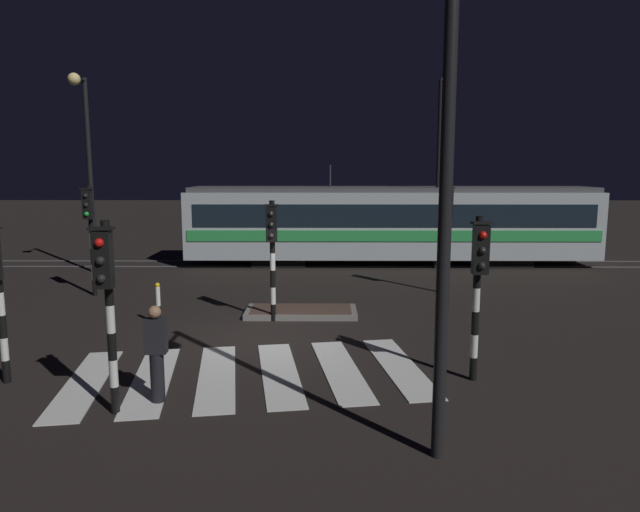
# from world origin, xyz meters

# --- Properties ---
(ground_plane) EXTENTS (120.00, 120.00, 0.00)m
(ground_plane) POSITION_xyz_m (0.00, 0.00, 0.00)
(ground_plane) COLOR black
(rail_near) EXTENTS (80.00, 0.12, 0.03)m
(rail_near) POSITION_xyz_m (0.00, 10.04, 0.01)
(rail_near) COLOR #59595E
(rail_near) RESTS_ON ground
(rail_far) EXTENTS (80.00, 0.12, 0.03)m
(rail_far) POSITION_xyz_m (0.00, 11.47, 0.01)
(rail_far) COLOR #59595E
(rail_far) RESTS_ON ground
(crosswalk_zebra) EXTENTS (7.28, 4.62, 0.02)m
(crosswalk_zebra) POSITION_xyz_m (0.00, -2.38, 0.01)
(crosswalk_zebra) COLOR silver
(crosswalk_zebra) RESTS_ON ground
(traffic_island) EXTENTS (3.05, 1.34, 0.18)m
(traffic_island) POSITION_xyz_m (0.85, 2.27, 0.09)
(traffic_island) COLOR slate
(traffic_island) RESTS_ON ground
(traffic_light_corner_far_right) EXTENTS (0.36, 0.42, 3.51)m
(traffic_light_corner_far_right) POSITION_xyz_m (5.38, 5.03, 2.32)
(traffic_light_corner_far_right) COLOR black
(traffic_light_corner_far_right) RESTS_ON ground
(traffic_light_median_centre) EXTENTS (0.36, 0.42, 3.18)m
(traffic_light_median_centre) POSITION_xyz_m (0.13, 1.55, 2.10)
(traffic_light_median_centre) COLOR black
(traffic_light_median_centre) RESTS_ON ground
(traffic_light_corner_near_right) EXTENTS (0.36, 0.42, 3.14)m
(traffic_light_corner_near_right) POSITION_xyz_m (4.33, -2.71, 2.07)
(traffic_light_corner_near_right) COLOR black
(traffic_light_corner_near_right) RESTS_ON ground
(traffic_light_kerb_mid_left) EXTENTS (0.36, 0.42, 3.19)m
(traffic_light_kerb_mid_left) POSITION_xyz_m (-1.97, -4.25, 2.11)
(traffic_light_kerb_mid_left) COLOR black
(traffic_light_kerb_mid_left) RESTS_ON ground
(traffic_light_corner_far_left) EXTENTS (0.36, 0.42, 3.49)m
(traffic_light_corner_far_left) POSITION_xyz_m (-5.82, 4.60, 2.31)
(traffic_light_corner_far_left) COLOR black
(traffic_light_corner_far_left) RESTS_ON ground
(street_lamp_near_kerb) EXTENTS (0.44, 1.21, 6.74)m
(street_lamp_near_kerb) POSITION_xyz_m (3.07, -5.82, 4.31)
(street_lamp_near_kerb) COLOR black
(street_lamp_near_kerb) RESTS_ON ground
(street_lamp_trackside_right) EXTENTS (0.44, 1.21, 7.41)m
(street_lamp_trackside_right) POSITION_xyz_m (6.00, 9.55, 4.68)
(street_lamp_trackside_right) COLOR black
(street_lamp_trackside_right) RESTS_ON ground
(street_lamp_trackside_left) EXTENTS (0.44, 1.21, 7.35)m
(street_lamp_trackside_left) POSITION_xyz_m (-7.38, 8.45, 4.65)
(street_lamp_trackside_left) COLOR black
(street_lamp_trackside_left) RESTS_ON ground
(tram) EXTENTS (17.01, 2.58, 4.15)m
(tram) POSITION_xyz_m (4.25, 10.75, 1.75)
(tram) COLOR #B2BCC1
(tram) RESTS_ON ground
(pedestrian_waiting_at_kerb) EXTENTS (0.36, 0.24, 1.71)m
(pedestrian_waiting_at_kerb) POSITION_xyz_m (-1.39, -3.71, 0.88)
(pedestrian_waiting_at_kerb) COLOR black
(pedestrian_waiting_at_kerb) RESTS_ON ground
(bollard_island_edge) EXTENTS (0.12, 0.12, 1.11)m
(bollard_island_edge) POSITION_xyz_m (-2.79, 1.23, 0.56)
(bollard_island_edge) COLOR black
(bollard_island_edge) RESTS_ON ground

